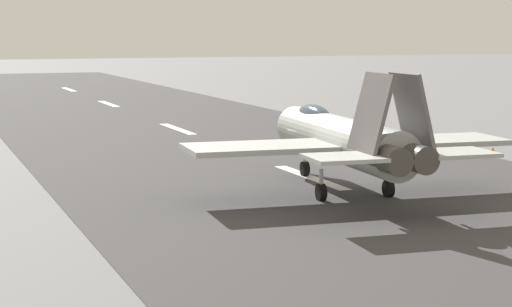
{
  "coord_description": "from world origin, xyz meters",
  "views": [
    {
      "loc": [
        -39.75,
        18.64,
        7.35
      ],
      "look_at": [
        -4.73,
        5.12,
        2.2
      ],
      "focal_mm": 62.9,
      "sensor_mm": 36.0,
      "label": 1
    }
  ],
  "objects_px": {
    "fighter_jet": "(339,138)",
    "marker_cone_mid": "(493,151)",
    "marker_cone_far": "(354,123)",
    "crew_person": "(354,136)"
  },
  "relations": [
    {
      "from": "fighter_jet",
      "to": "crew_person",
      "type": "xyz_separation_m",
      "value": [
        13.27,
        -7.65,
        -1.69
      ]
    },
    {
      "from": "marker_cone_mid",
      "to": "crew_person",
      "type": "bearing_deg",
      "value": 46.14
    },
    {
      "from": "crew_person",
      "to": "marker_cone_far",
      "type": "height_order",
      "value": "crew_person"
    },
    {
      "from": "fighter_jet",
      "to": "marker_cone_mid",
      "type": "height_order",
      "value": "fighter_jet"
    },
    {
      "from": "crew_person",
      "to": "marker_cone_mid",
      "type": "bearing_deg",
      "value": -133.86
    },
    {
      "from": "fighter_jet",
      "to": "marker_cone_far",
      "type": "distance_m",
      "value": 28.75
    },
    {
      "from": "marker_cone_far",
      "to": "crew_person",
      "type": "bearing_deg",
      "value": 152.58
    },
    {
      "from": "fighter_jet",
      "to": "marker_cone_far",
      "type": "bearing_deg",
      "value": -28.77
    },
    {
      "from": "fighter_jet",
      "to": "marker_cone_far",
      "type": "xyz_separation_m",
      "value": [
        25.12,
        -13.79,
        -2.23
      ]
    },
    {
      "from": "fighter_jet",
      "to": "marker_cone_mid",
      "type": "relative_size",
      "value": 30.5
    }
  ]
}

